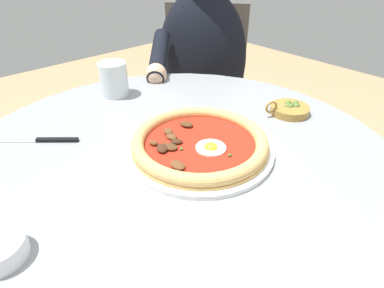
{
  "coord_description": "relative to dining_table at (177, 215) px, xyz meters",
  "views": [
    {
      "loc": [
        -0.34,
        -0.43,
        1.14
      ],
      "look_at": [
        0.04,
        -0.01,
        0.76
      ],
      "focal_mm": 29.45,
      "sensor_mm": 36.0,
      "label": 1
    }
  ],
  "objects": [
    {
      "name": "steak_knife",
      "position": [
        -0.19,
        0.24,
        0.19
      ],
      "size": [
        0.17,
        0.15,
        0.01
      ],
      "color": "silver",
      "rests_on": "dining_table"
    },
    {
      "name": "pizza_on_plate",
      "position": [
        0.05,
        -0.03,
        0.2
      ],
      "size": [
        0.32,
        0.32,
        0.04
      ],
      "color": "white",
      "rests_on": "dining_table"
    },
    {
      "name": "olive_pan",
      "position": [
        0.34,
        -0.06,
        0.19
      ],
      "size": [
        0.12,
        0.1,
        0.04
      ],
      "color": "olive",
      "rests_on": "dining_table"
    },
    {
      "name": "dining_table",
      "position": [
        0.0,
        0.0,
        0.0
      ],
      "size": [
        0.96,
        0.96,
        0.75
      ],
      "color": "gray",
      "rests_on": "ground"
    },
    {
      "name": "water_glass",
      "position": [
        0.07,
        0.35,
        0.22
      ],
      "size": [
        0.08,
        0.08,
        0.1
      ],
      "color": "silver",
      "rests_on": "dining_table"
    },
    {
      "name": "cafe_chair_diner",
      "position": [
        0.65,
        0.58,
        -0.04
      ],
      "size": [
        0.6,
        0.6,
        0.9
      ],
      "color": "#504A45",
      "rests_on": "ground"
    },
    {
      "name": "diner_person",
      "position": [
        0.53,
        0.48,
        -0.05
      ],
      "size": [
        0.57,
        0.44,
        1.17
      ],
      "color": "#282833",
      "rests_on": "ground"
    }
  ]
}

